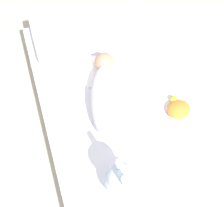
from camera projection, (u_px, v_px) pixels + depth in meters
name	position (u px, v px, depth m)	size (l,w,h in m)	color
ground_plane	(118.00, 121.00, 1.91)	(12.00, 12.00, 0.00)	#B2A893
bed_mattress	(118.00, 115.00, 1.82)	(1.40, 0.82, 0.20)	white
burp_cloth	(98.00, 70.00, 1.82)	(0.19, 0.19, 0.02)	white
swaddled_baby	(105.00, 95.00, 1.68)	(0.51, 0.26, 0.15)	white
pillow	(64.00, 36.00, 1.88)	(0.31, 0.35, 0.09)	white
bunny_plush	(121.00, 180.00, 1.44)	(0.16, 0.16, 0.32)	silver
turtle_plush	(178.00, 109.00, 1.70)	(0.14, 0.13, 0.06)	orange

